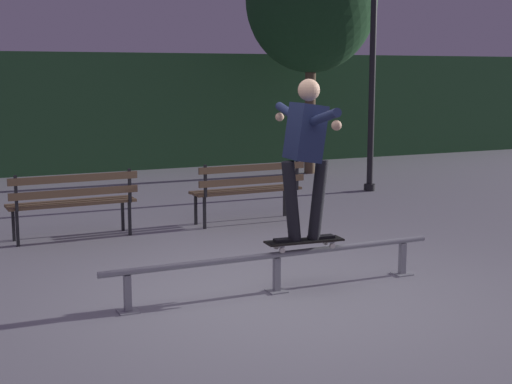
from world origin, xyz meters
The scene contains 9 objects.
ground_plane centered at (0.00, 0.00, 0.00)m, with size 90.00×90.00×0.00m, color gray.
hedge_backdrop centered at (0.00, 10.00, 1.26)m, with size 24.00×1.20×2.51m, color #2D5B33.
grind_rail centered at (0.00, 0.09, 0.30)m, with size 3.46×0.18×0.40m.
skateboard centered at (0.30, 0.09, 0.47)m, with size 0.79×0.26×0.09m.
skateboarder centered at (0.30, 0.09, 1.41)m, with size 0.63×1.41×1.56m.
park_bench_leftmost centered at (-1.32, 3.21, 0.54)m, with size 1.61×0.46×0.88m.
park_bench_left_center centered at (1.11, 3.21, 0.54)m, with size 1.61×0.46×0.88m.
tree_far_right centered at (4.41, 7.43, 3.55)m, with size 2.68×2.68×5.04m.
lamp_post_right centered at (4.26, 4.94, 2.48)m, with size 0.32×0.32×3.90m.
Camera 1 is at (-3.08, -6.09, 2.10)m, focal length 51.88 mm.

